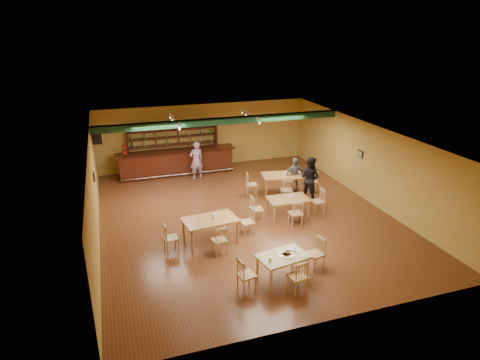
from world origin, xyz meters
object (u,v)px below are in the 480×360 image
object	(u,v)px
near_table	(282,267)
patron_right_a	(310,178)
dining_table_b	(282,184)
bar_counter	(176,162)
patron_bar	(196,160)
dining_table_c	(210,231)
dining_table_d	(288,208)

from	to	relation	value
near_table	patron_right_a	world-z (taller)	patron_right_a
dining_table_b	patron_right_a	distance (m)	1.22
bar_counter	patron_bar	world-z (taller)	patron_bar
dining_table_b	near_table	distance (m)	6.06
patron_bar	dining_table_c	bearing A→B (deg)	68.98
dining_table_b	dining_table_c	distance (m)	4.84
bar_counter	dining_table_d	size ratio (longest dim) A/B	3.72
dining_table_c	dining_table_b	bearing A→B (deg)	32.06
bar_counter	patron_right_a	size ratio (longest dim) A/B	3.10
dining_table_b	patron_bar	xyz separation A→B (m)	(-2.90, 2.84, 0.44)
dining_table_b	patron_bar	size ratio (longest dim) A/B	0.95
near_table	patron_bar	xyz separation A→B (m)	(-0.49, 8.40, 0.50)
bar_counter	patron_right_a	distance (m)	6.31
near_table	patron_right_a	xyz separation A→B (m)	(3.21, 4.76, 0.51)
bar_counter	near_table	xyz separation A→B (m)	(1.24, -9.22, -0.21)
bar_counter	dining_table_c	size ratio (longest dim) A/B	3.26
bar_counter	near_table	size ratio (longest dim) A/B	4.06
dining_table_b	patron_right_a	size ratio (longest dim) A/B	0.93
dining_table_b	patron_right_a	xyz separation A→B (m)	(0.80, -0.80, 0.46)
dining_table_b	dining_table_c	bearing A→B (deg)	-130.36
dining_table_d	near_table	size ratio (longest dim) A/B	1.09
bar_counter	patron_bar	xyz separation A→B (m)	(0.75, -0.83, 0.28)
dining_table_c	patron_right_a	size ratio (longest dim) A/B	0.95
dining_table_d	patron_right_a	world-z (taller)	patron_right_a
dining_table_c	patron_right_a	bearing A→B (deg)	19.28
dining_table_b	dining_table_d	world-z (taller)	dining_table_b
dining_table_b	patron_bar	bearing A→B (deg)	146.40
bar_counter	dining_table_d	distance (m)	6.46
dining_table_c	dining_table_d	xyz separation A→B (m)	(3.08, 0.97, -0.05)
dining_table_c	dining_table_d	bearing A→B (deg)	10.62
dining_table_c	dining_table_d	world-z (taller)	dining_table_c
bar_counter	patron_right_a	xyz separation A→B (m)	(4.45, -4.46, 0.30)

